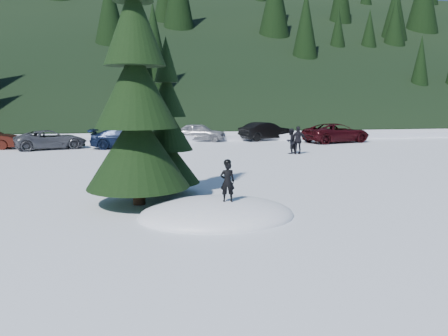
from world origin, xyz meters
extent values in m
plane|color=white|center=(0.00, 0.00, 0.00)|extent=(200.00, 200.00, 0.00)
ellipsoid|color=white|center=(0.00, 0.00, 0.00)|extent=(4.48, 3.52, 0.96)
cylinder|color=black|center=(-2.20, 1.80, 0.70)|extent=(0.38, 0.38, 1.40)
cone|color=black|center=(-2.20, 1.80, 1.79)|extent=(3.20, 3.20, 2.46)
cone|color=black|center=(-2.20, 1.80, 3.65)|extent=(2.54, 2.54, 2.46)
cone|color=black|center=(-2.20, 1.80, 5.51)|extent=(1.88, 1.88, 2.46)
cylinder|color=black|center=(-1.20, 3.20, 0.50)|extent=(0.26, 0.26, 1.00)
cone|color=black|center=(-1.20, 3.20, 1.16)|extent=(2.20, 2.20, 1.52)
cone|color=black|center=(-1.20, 3.20, 2.31)|extent=(1.75, 1.75, 1.52)
cone|color=black|center=(-1.20, 3.20, 3.46)|extent=(1.29, 1.29, 1.52)
cone|color=black|center=(-1.20, 3.20, 4.61)|extent=(0.84, 0.84, 1.52)
imported|color=black|center=(0.25, -0.29, 1.03)|extent=(0.43, 0.30, 1.11)
imported|color=black|center=(6.75, 13.44, 0.77)|extent=(0.95, 0.90, 1.54)
imported|color=black|center=(7.10, 13.10, 0.85)|extent=(1.01, 0.47, 1.69)
imported|color=#4B4C52|center=(-8.19, 18.67, 0.63)|extent=(4.99, 3.48, 1.26)
imported|color=#0E1833|center=(-3.26, 18.10, 0.68)|extent=(4.92, 2.56, 1.36)
imported|color=gray|center=(2.25, 22.49, 0.71)|extent=(4.47, 3.01, 1.41)
imported|color=black|center=(7.63, 22.31, 0.73)|extent=(4.69, 3.06, 1.46)
imported|color=black|center=(12.51, 19.58, 0.73)|extent=(5.70, 3.63, 1.46)
camera|label=1|loc=(-1.93, -11.93, 3.28)|focal=35.00mm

